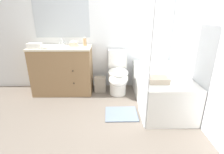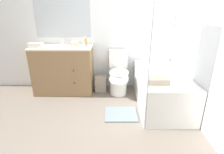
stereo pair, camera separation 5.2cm
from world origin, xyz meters
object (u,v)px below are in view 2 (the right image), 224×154
at_px(vanity_cabinet, 64,69).
at_px(wastebasket, 101,84).
at_px(toilet, 119,75).
at_px(bath_mat, 121,114).
at_px(sink_faucet, 64,43).
at_px(bathtub, 160,88).
at_px(tissue_box, 75,44).
at_px(soap_dispenser, 86,42).
at_px(bath_towel_folded, 158,80).
at_px(hand_towel_folded, 36,46).

relative_size(vanity_cabinet, wastebasket, 3.80).
distance_m(toilet, bath_mat, 0.80).
bearing_deg(sink_faucet, bathtub, -20.82).
relative_size(sink_faucet, bath_mat, 0.30).
xyz_separation_m(toilet, bath_mat, (0.02, -0.72, -0.34)).
bearing_deg(toilet, tissue_box, 170.06).
relative_size(bathtub, soap_dispenser, 8.93).
bearing_deg(sink_faucet, vanity_cabinet, -90.00).
bearing_deg(tissue_box, sink_faucet, 148.32).
xyz_separation_m(vanity_cabinet, bathtub, (1.66, -0.46, -0.17)).
bearing_deg(soap_dispenser, sink_faucet, 164.15).
bearing_deg(bath_towel_folded, soap_dispenser, 139.93).
xyz_separation_m(vanity_cabinet, wastebasket, (0.67, -0.00, -0.30)).
relative_size(vanity_cabinet, soap_dispenser, 6.55).
xyz_separation_m(tissue_box, bath_towel_folded, (1.27, -0.89, -0.33)).
bearing_deg(wastebasket, soap_dispenser, 167.24).
bearing_deg(toilet, sink_faucet, 164.65).
relative_size(bathtub, hand_towel_folded, 6.62).
relative_size(bathtub, wastebasket, 5.18).
bearing_deg(vanity_cabinet, bath_mat, -39.12).
bearing_deg(sink_faucet, wastebasket, -14.70).
xyz_separation_m(sink_faucet, soap_dispenser, (0.42, -0.12, 0.04)).
bearing_deg(tissue_box, wastebasket, -4.80).
relative_size(toilet, soap_dispenser, 4.75).
bearing_deg(tissue_box, vanity_cabinet, -171.43).
height_order(sink_faucet, bath_mat, sink_faucet).
distance_m(vanity_cabinet, bath_towel_folded, 1.72).
relative_size(sink_faucet, tissue_box, 1.12).
height_order(bathtub, tissue_box, tissue_box).
relative_size(soap_dispenser, hand_towel_folded, 0.74).
relative_size(sink_faucet, wastebasket, 0.51).
bearing_deg(hand_towel_folded, sink_faucet, 41.44).
height_order(vanity_cabinet, hand_towel_folded, hand_towel_folded).
bearing_deg(wastebasket, bath_mat, -67.29).
height_order(vanity_cabinet, bathtub, vanity_cabinet).
height_order(sink_faucet, bathtub, sink_faucet).
xyz_separation_m(sink_faucet, bath_mat, (1.01, -0.99, -0.88)).
xyz_separation_m(bathtub, tissue_box, (-1.43, 0.49, 0.62)).
bearing_deg(tissue_box, toilet, -9.94).
distance_m(wastebasket, hand_towel_folded, 1.30).
bearing_deg(hand_towel_folded, bath_mat, -25.44).
bearing_deg(bath_mat, tissue_box, 132.61).
relative_size(toilet, wastebasket, 2.75).
distance_m(sink_faucet, toilet, 1.16).
xyz_separation_m(bathtub, hand_towel_folded, (-2.03, 0.30, 0.63)).
height_order(toilet, bath_mat, toilet).
bearing_deg(vanity_cabinet, sink_faucet, 90.00).
xyz_separation_m(soap_dispenser, bath_towel_folded, (1.08, -0.91, -0.36)).
bearing_deg(toilet, soap_dispenser, 165.01).
relative_size(hand_towel_folded, bath_mat, 0.46).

